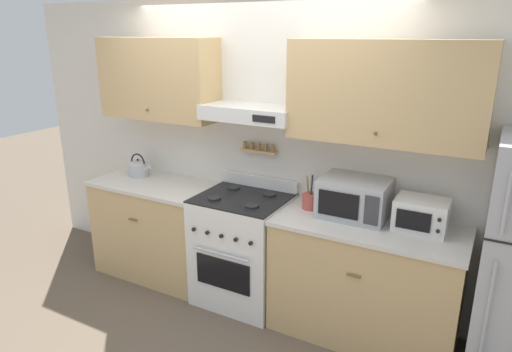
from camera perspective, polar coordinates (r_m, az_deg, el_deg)
The scene contains 9 objects.
ground_plane at distance 4.00m, azimuth -3.98°, elevation -17.02°, with size 16.00×16.00×0.00m, color brown.
wall_back at distance 3.87m, azimuth 1.00°, elevation 5.95°, with size 5.20×0.46×2.55m.
counter_left at distance 4.52m, azimuth -12.16°, elevation -6.37°, with size 1.17×0.65×0.93m.
counter_right at distance 3.65m, azimuth 13.42°, elevation -12.61°, with size 1.39×0.65×0.93m.
stove_range at distance 3.98m, azimuth -1.67°, elevation -9.08°, with size 0.74×0.67×1.06m.
tea_kettle at distance 4.58m, azimuth -14.47°, elevation 1.02°, with size 0.25×0.20×0.22m.
microwave at distance 3.52m, azimuth 12.24°, elevation -2.65°, with size 0.50×0.41×0.29m.
utensil_crock at distance 3.64m, azimuth 6.81°, elevation -3.05°, with size 0.13×0.13×0.28m.
toaster_oven at distance 3.42m, azimuth 19.95°, elevation -4.56°, with size 0.36×0.29×0.23m.
Camera 1 is at (1.82, -2.75, 2.27)m, focal length 32.00 mm.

